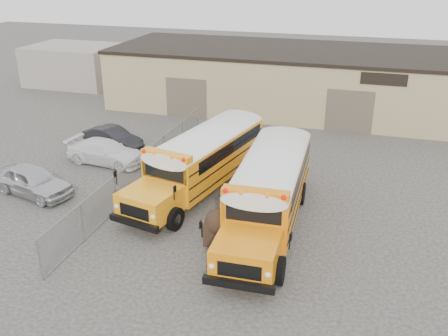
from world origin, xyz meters
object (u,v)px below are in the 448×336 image
(school_bus_left, at_px, (256,122))
(car_dark, at_px, (113,138))
(car_silver, at_px, (33,181))
(car_white, at_px, (106,152))
(school_bus_right, at_px, (289,138))
(tarp_bundle, at_px, (219,226))

(school_bus_left, height_order, car_dark, school_bus_left)
(school_bus_left, xyz_separation_m, car_silver, (-9.48, -9.65, -1.03))
(school_bus_left, bearing_deg, car_white, -149.07)
(car_silver, xyz_separation_m, car_dark, (0.73, 7.22, -0.10))
(school_bus_right, distance_m, tarp_bundle, 9.23)
(school_bus_right, bearing_deg, car_white, -167.14)
(school_bus_left, height_order, tarp_bundle, school_bus_left)
(tarp_bundle, distance_m, car_white, 11.31)
(tarp_bundle, relative_size, car_silver, 0.36)
(tarp_bundle, relative_size, car_dark, 0.40)
(school_bus_right, bearing_deg, car_dark, -179.70)
(school_bus_right, bearing_deg, school_bus_left, 136.98)
(school_bus_right, height_order, car_dark, school_bus_right)
(school_bus_right, distance_m, car_silver, 14.10)
(tarp_bundle, relative_size, car_white, 0.34)
(tarp_bundle, distance_m, car_silver, 10.79)
(school_bus_right, relative_size, car_silver, 2.42)
(tarp_bundle, height_order, car_dark, tarp_bundle)
(car_white, bearing_deg, school_bus_right, -72.14)
(school_bus_left, height_order, car_silver, school_bus_left)
(school_bus_right, bearing_deg, tarp_bundle, -98.71)
(school_bus_left, distance_m, tarp_bundle, 11.54)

